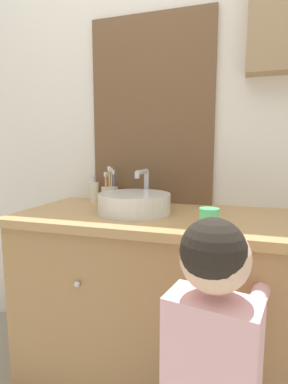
{
  "coord_description": "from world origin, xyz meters",
  "views": [
    {
      "loc": [
        0.26,
        -0.92,
        1.09
      ],
      "look_at": [
        -0.11,
        0.26,
        0.91
      ],
      "focal_mm": 28.0,
      "sensor_mm": 36.0,
      "label": 1
    }
  ],
  "objects_px": {
    "soap_dispenser": "(94,191)",
    "child_figure": "(213,362)",
    "sink_basin": "(135,202)",
    "drinking_cup": "(209,220)",
    "toothbrush_holder": "(110,194)"
  },
  "relations": [
    {
      "from": "soap_dispenser",
      "to": "child_figure",
      "type": "relative_size",
      "value": 0.15
    },
    {
      "from": "sink_basin",
      "to": "drinking_cup",
      "type": "distance_m",
      "value": 0.41
    },
    {
      "from": "sink_basin",
      "to": "toothbrush_holder",
      "type": "bearing_deg",
      "value": 135.62
    },
    {
      "from": "toothbrush_holder",
      "to": "drinking_cup",
      "type": "bearing_deg",
      "value": -38.26
    },
    {
      "from": "soap_dispenser",
      "to": "toothbrush_holder",
      "type": "bearing_deg",
      "value": -3.87
    },
    {
      "from": "sink_basin",
      "to": "soap_dispenser",
      "type": "xyz_separation_m",
      "value": [
        -0.3,
        0.21,
        0.01
      ]
    },
    {
      "from": "soap_dispenser",
      "to": "child_figure",
      "type": "distance_m",
      "value": 1.04
    },
    {
      "from": "toothbrush_holder",
      "to": "sink_basin",
      "type": "bearing_deg",
      "value": -44.38
    },
    {
      "from": "soap_dispenser",
      "to": "child_figure",
      "type": "bearing_deg",
      "value": -45.83
    },
    {
      "from": "toothbrush_holder",
      "to": "child_figure",
      "type": "bearing_deg",
      "value": -49.67
    },
    {
      "from": "toothbrush_holder",
      "to": "soap_dispenser",
      "type": "distance_m",
      "value": 0.09
    },
    {
      "from": "sink_basin",
      "to": "soap_dispenser",
      "type": "bearing_deg",
      "value": 144.87
    },
    {
      "from": "toothbrush_holder",
      "to": "child_figure",
      "type": "height_order",
      "value": "toothbrush_holder"
    },
    {
      "from": "child_figure",
      "to": "drinking_cup",
      "type": "distance_m",
      "value": 0.41
    },
    {
      "from": "sink_basin",
      "to": "drinking_cup",
      "type": "height_order",
      "value": "sink_basin"
    }
  ]
}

